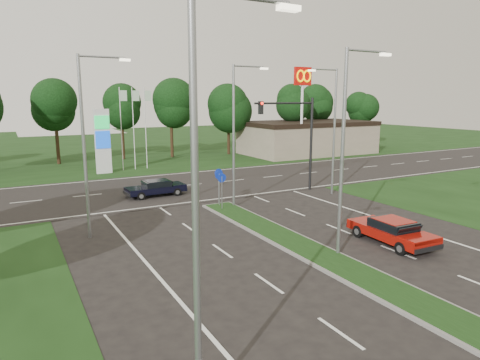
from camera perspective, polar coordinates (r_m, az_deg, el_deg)
ground at (r=15.74m, az=25.73°, el=-16.45°), size 160.00×160.00×0.00m
verge_far at (r=64.32m, az=-17.95°, el=4.10°), size 160.00×50.00×0.02m
cross_road at (r=34.66m, az=-8.18°, el=-0.84°), size 160.00×12.00×0.02m
median_kerb at (r=18.05m, az=15.23°, el=-11.96°), size 2.00×26.00×0.12m
commercial_building at (r=55.56m, az=8.99°, el=5.58°), size 16.00×9.00×4.00m
streetlight_median_near at (r=18.92m, az=14.00°, el=4.88°), size 2.53×0.22×9.00m
streetlight_median_far at (r=27.11m, az=-0.48°, el=6.89°), size 2.53×0.22×9.00m
streetlight_left_near at (r=8.78m, az=-4.79°, el=-1.40°), size 2.53×0.22×9.00m
streetlight_left_far at (r=22.21m, az=-19.65°, el=5.40°), size 2.53×0.22×9.00m
streetlight_right_far at (r=31.54m, az=12.22°, el=7.20°), size 2.53×0.22×9.00m
traffic_signal at (r=32.13m, az=7.66°, el=6.65°), size 5.10×0.42×7.00m
median_signs at (r=27.45m, az=-2.70°, el=-0.16°), size 1.16×1.76×2.38m
gas_pylon at (r=41.84m, az=-17.58°, el=5.18°), size 5.80×1.26×8.00m
mcdonalds_sign at (r=49.72m, az=8.34°, el=11.91°), size 2.20×0.47×10.40m
treeline_far at (r=49.24m, az=-14.92°, el=10.33°), size 6.00×6.00×9.90m
red_sedan at (r=22.08m, az=19.59°, el=-6.36°), size 1.99×4.47×1.21m
navy_sedan at (r=31.38m, az=-11.15°, el=-1.01°), size 4.21×1.83×1.14m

